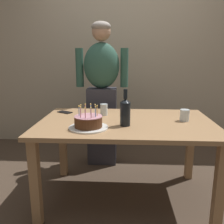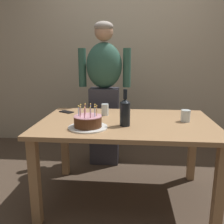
{
  "view_description": "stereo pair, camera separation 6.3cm",
  "coord_description": "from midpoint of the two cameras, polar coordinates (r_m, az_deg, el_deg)",
  "views": [
    {
      "loc": [
        -0.01,
        -2.03,
        1.3
      ],
      "look_at": [
        -0.12,
        -0.09,
        0.84
      ],
      "focal_mm": 38.75,
      "sensor_mm": 36.0,
      "label": 1
    },
    {
      "loc": [
        0.05,
        -2.02,
        1.3
      ],
      "look_at": [
        -0.12,
        -0.09,
        0.84
      ],
      "focal_mm": 38.75,
      "sensor_mm": 36.0,
      "label": 2
    }
  ],
  "objects": [
    {
      "name": "dining_table",
      "position": [
        2.13,
        4.25,
        -4.67
      ],
      "size": [
        1.5,
        0.96,
        0.74
      ],
      "color": "#A37A51",
      "rests_on": "ground_plane"
    },
    {
      "name": "back_wall",
      "position": [
        3.57,
        4.84,
        13.28
      ],
      "size": [
        5.2,
        0.1,
        2.6
      ],
      "primitive_type": "cube",
      "color": "tan",
      "rests_on": "ground_plane"
    },
    {
      "name": "person_man_bearded",
      "position": [
        2.84,
        -1.19,
        4.72
      ],
      "size": [
        0.61,
        0.27,
        1.66
      ],
      "rotation": [
        0.0,
        0.0,
        3.14
      ],
      "color": "#33333D",
      "rests_on": "ground_plane"
    },
    {
      "name": "birthday_cake",
      "position": [
        1.89,
        -4.75,
        -2.46
      ],
      "size": [
        0.31,
        0.31,
        0.18
      ],
      "color": "white",
      "rests_on": "dining_table"
    },
    {
      "name": "water_glass_far",
      "position": [
        2.29,
        -0.88,
        0.57
      ],
      "size": [
        0.07,
        0.07,
        0.11
      ],
      "primitive_type": "cylinder",
      "color": "silver",
      "rests_on": "dining_table"
    },
    {
      "name": "ground_plane",
      "position": [
        2.4,
        3.97,
        -19.41
      ],
      "size": [
        10.0,
        10.0,
        0.0
      ],
      "primitive_type": "plane",
      "color": "#47382B"
    },
    {
      "name": "cell_phone",
      "position": [
        2.45,
        -9.97,
        0.04
      ],
      "size": [
        0.16,
        0.14,
        0.01
      ],
      "primitive_type": "cube",
      "rotation": [
        0.0,
        0.0,
        -0.54
      ],
      "color": "black",
      "rests_on": "dining_table"
    },
    {
      "name": "water_glass_near",
      "position": [
        2.17,
        17.77,
        -0.86
      ],
      "size": [
        0.08,
        0.08,
        0.1
      ],
      "primitive_type": "cylinder",
      "color": "silver",
      "rests_on": "dining_table"
    },
    {
      "name": "wine_bottle",
      "position": [
        1.93,
        4.03,
        0.1
      ],
      "size": [
        0.08,
        0.08,
        0.3
      ],
      "color": "black",
      "rests_on": "dining_table"
    }
  ]
}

